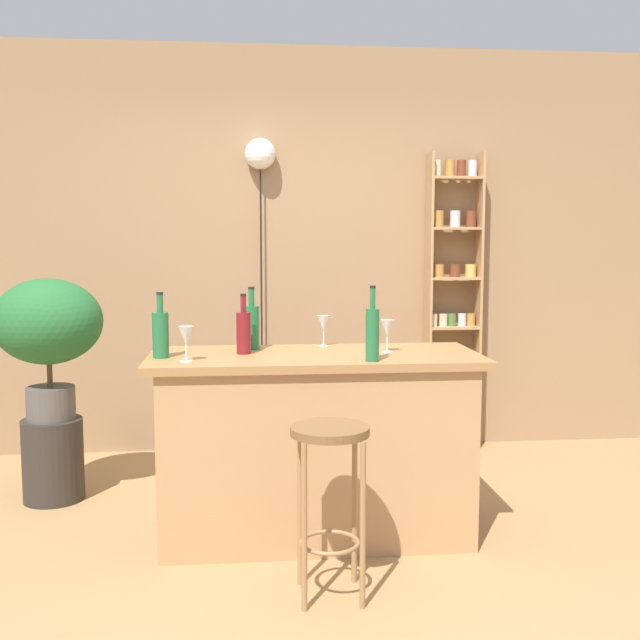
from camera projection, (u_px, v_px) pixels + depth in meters
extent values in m
plane|color=#A37A4C|center=(321.00, 558.00, 3.52)|extent=(12.00, 12.00, 0.00)
cube|color=#997551|center=(294.00, 251.00, 5.30)|extent=(6.40, 0.10, 2.80)
cube|color=tan|center=(315.00, 449.00, 3.77)|extent=(1.50, 0.64, 0.88)
cube|color=#9E7042|center=(315.00, 358.00, 3.72)|extent=(1.63, 0.69, 0.04)
cylinder|color=#997047|center=(304.00, 528.00, 2.98)|extent=(0.02, 0.02, 0.69)
cylinder|color=#997047|center=(363.00, 526.00, 3.00)|extent=(0.02, 0.02, 0.69)
cylinder|color=#997047|center=(300.00, 507.00, 3.21)|extent=(0.02, 0.02, 0.69)
cylinder|color=#997047|center=(354.00, 505.00, 3.24)|extent=(0.02, 0.02, 0.69)
torus|color=#997047|center=(330.00, 542.00, 3.12)|extent=(0.25, 0.25, 0.02)
cylinder|color=brown|center=(331.00, 431.00, 3.07)|extent=(0.33, 0.33, 0.03)
cube|color=tan|center=(429.00, 303.00, 5.27)|extent=(0.02, 0.17, 2.08)
cube|color=tan|center=(478.00, 303.00, 5.31)|extent=(0.02, 0.17, 2.08)
cube|color=tan|center=(451.00, 423.00, 5.38)|extent=(0.34, 0.17, 0.02)
cylinder|color=gold|center=(433.00, 415.00, 5.36)|extent=(0.06, 0.06, 0.11)
cylinder|color=beige|center=(446.00, 415.00, 5.37)|extent=(0.06, 0.06, 0.11)
cylinder|color=brown|center=(458.00, 414.00, 5.39)|extent=(0.06, 0.06, 0.11)
cylinder|color=gold|center=(469.00, 414.00, 5.40)|extent=(0.06, 0.06, 0.11)
cube|color=tan|center=(452.00, 376.00, 5.35)|extent=(0.34, 0.17, 0.02)
cylinder|color=#4C7033|center=(437.00, 366.00, 5.33)|extent=(0.08, 0.08, 0.12)
cylinder|color=#AD7A38|center=(453.00, 366.00, 5.34)|extent=(0.08, 0.08, 0.12)
cylinder|color=silver|center=(466.00, 366.00, 5.35)|extent=(0.08, 0.08, 0.12)
cube|color=tan|center=(453.00, 327.00, 5.31)|extent=(0.34, 0.17, 0.02)
cylinder|color=beige|center=(433.00, 320.00, 5.29)|extent=(0.06, 0.06, 0.09)
cylinder|color=beige|center=(443.00, 320.00, 5.29)|extent=(0.06, 0.06, 0.09)
cylinder|color=#4C7033|center=(452.00, 320.00, 5.30)|extent=(0.06, 0.06, 0.09)
cylinder|color=silver|center=(462.00, 320.00, 5.31)|extent=(0.06, 0.06, 0.09)
cylinder|color=#AD7A38|center=(471.00, 320.00, 5.31)|extent=(0.06, 0.06, 0.09)
cube|color=tan|center=(454.00, 278.00, 5.27)|extent=(0.34, 0.17, 0.02)
cylinder|color=#AD7A38|center=(439.00, 271.00, 5.26)|extent=(0.08, 0.08, 0.09)
cylinder|color=brown|center=(455.00, 271.00, 5.27)|extent=(0.08, 0.08, 0.09)
cylinder|color=gold|center=(470.00, 271.00, 5.28)|extent=(0.08, 0.08, 0.09)
cube|color=tan|center=(455.00, 229.00, 5.24)|extent=(0.34, 0.17, 0.02)
cylinder|color=#AD7A38|center=(438.00, 219.00, 5.21)|extent=(0.07, 0.07, 0.11)
cylinder|color=silver|center=(455.00, 219.00, 5.23)|extent=(0.07, 0.07, 0.11)
cylinder|color=brown|center=(471.00, 219.00, 5.25)|extent=(0.07, 0.07, 0.11)
cube|color=tan|center=(456.00, 178.00, 5.20)|extent=(0.34, 0.17, 0.02)
cylinder|color=beige|center=(437.00, 168.00, 5.18)|extent=(0.06, 0.06, 0.11)
cylinder|color=#AD7A38|center=(450.00, 168.00, 5.19)|extent=(0.06, 0.06, 0.11)
cylinder|color=brown|center=(462.00, 169.00, 5.20)|extent=(0.06, 0.06, 0.11)
cylinder|color=silver|center=(472.00, 169.00, 5.21)|extent=(0.06, 0.06, 0.11)
cylinder|color=#2D2823|center=(53.00, 460.00, 4.29)|extent=(0.34, 0.34, 0.47)
cylinder|color=#514C47|center=(51.00, 403.00, 4.25)|extent=(0.27, 0.27, 0.19)
cylinder|color=brown|center=(50.00, 373.00, 4.23)|extent=(0.03, 0.03, 0.16)
ellipsoid|color=#23602D|center=(48.00, 321.00, 4.20)|extent=(0.60, 0.54, 0.48)
cylinder|color=#236638|center=(372.00, 335.00, 3.48)|extent=(0.06, 0.06, 0.24)
cylinder|color=#236638|center=(373.00, 298.00, 3.46)|extent=(0.02, 0.02, 0.10)
cylinder|color=black|center=(373.00, 287.00, 3.45)|extent=(0.03, 0.03, 0.01)
cylinder|color=#236638|center=(161.00, 335.00, 3.58)|extent=(0.08, 0.08, 0.22)
cylinder|color=#236638|center=(160.00, 303.00, 3.56)|extent=(0.03, 0.03, 0.08)
cylinder|color=black|center=(160.00, 293.00, 3.56)|extent=(0.03, 0.03, 0.01)
cylinder|color=#236638|center=(252.00, 328.00, 3.86)|extent=(0.08, 0.08, 0.22)
cylinder|color=#236638|center=(251.00, 298.00, 3.84)|extent=(0.03, 0.03, 0.09)
cylinder|color=black|center=(251.00, 288.00, 3.84)|extent=(0.03, 0.03, 0.01)
cylinder|color=maroon|center=(244.00, 333.00, 3.71)|extent=(0.07, 0.07, 0.21)
cylinder|color=maroon|center=(243.00, 304.00, 3.69)|extent=(0.03, 0.03, 0.08)
cylinder|color=black|center=(243.00, 295.00, 3.69)|extent=(0.03, 0.03, 0.01)
cylinder|color=silver|center=(324.00, 346.00, 3.98)|extent=(0.06, 0.06, 0.00)
cylinder|color=silver|center=(324.00, 338.00, 3.97)|extent=(0.01, 0.01, 0.07)
cone|color=silver|center=(324.00, 323.00, 3.97)|extent=(0.07, 0.07, 0.08)
cylinder|color=silver|center=(387.00, 352.00, 3.77)|extent=(0.06, 0.06, 0.00)
cylinder|color=silver|center=(387.00, 344.00, 3.77)|extent=(0.01, 0.01, 0.07)
cone|color=silver|center=(387.00, 328.00, 3.76)|extent=(0.07, 0.07, 0.08)
cylinder|color=silver|center=(186.00, 361.00, 3.48)|extent=(0.06, 0.06, 0.00)
cylinder|color=silver|center=(186.00, 353.00, 3.48)|extent=(0.01, 0.01, 0.07)
cone|color=silver|center=(186.00, 335.00, 3.47)|extent=(0.07, 0.07, 0.08)
cylinder|color=black|center=(262.00, 305.00, 5.21)|extent=(0.01, 0.01, 2.06)
sphere|color=white|center=(260.00, 154.00, 5.10)|extent=(0.21, 0.21, 0.21)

